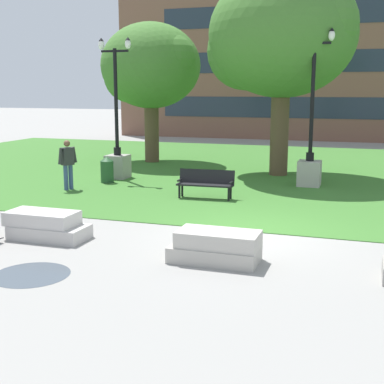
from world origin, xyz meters
name	(u,v)px	position (x,y,z in m)	size (l,w,h in m)	color
ground_plane	(250,232)	(0.00, 0.00, 0.00)	(140.00, 140.00, 0.00)	gray
grass_lawn	(301,172)	(0.00, 10.00, 0.01)	(40.00, 20.00, 0.02)	#3D752D
concrete_block_center	(46,226)	(-4.44, -2.03, 0.31)	(1.91, 0.90, 0.64)	#BCB7B2
concrete_block_left	(216,247)	(-0.19, -2.44, 0.31)	(1.81, 0.90, 0.64)	#B2ADA3
puddle	(31,275)	(-3.30, -4.29, 0.00)	(1.47, 1.47, 0.01)	#47515B
park_bench_near_left	(206,182)	(-2.23, 3.56, 0.54)	(1.82, 0.62, 0.90)	black
lamp_post_right	(117,151)	(-6.62, 6.21, 1.09)	(1.32, 0.80, 5.32)	gray
lamp_post_center	(310,155)	(0.67, 6.82, 1.12)	(1.32, 0.80, 5.47)	#ADA89E
tree_far_right	(281,36)	(-0.86, 8.99, 5.44)	(6.02, 5.73, 7.94)	brown
tree_near_right	(150,67)	(-7.24, 11.06, 4.42)	(4.85, 4.62, 6.44)	brown
trash_bin	(107,170)	(-6.55, 5.18, 0.50)	(0.49, 0.49, 0.96)	#234C28
person_bystander_near_lawn	(68,162)	(-7.15, 3.46, 0.98)	(0.38, 0.76, 1.71)	#384C7A
building_facade_distant	(318,45)	(-0.93, 24.50, 6.28)	(28.18, 1.03, 12.57)	brown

